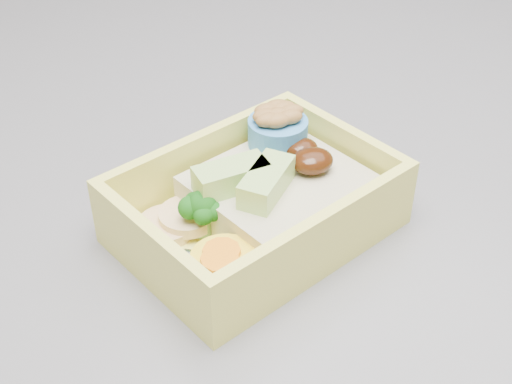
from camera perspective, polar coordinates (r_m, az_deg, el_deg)
name	(u,v)px	position (r m, az deg, el deg)	size (l,w,h in m)	color
bento_box	(260,200)	(0.48, 0.33, -0.67)	(0.21, 0.19, 0.06)	#E9E660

